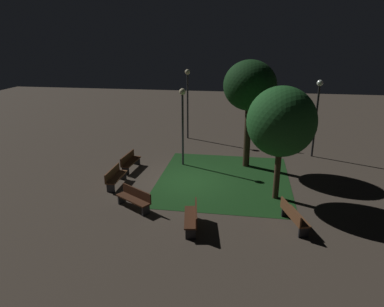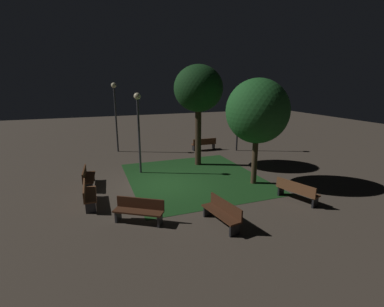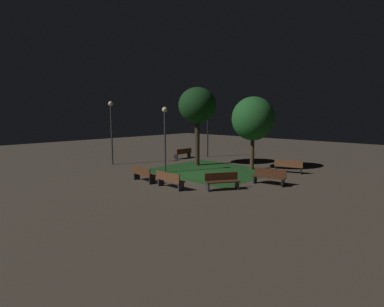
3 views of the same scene
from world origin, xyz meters
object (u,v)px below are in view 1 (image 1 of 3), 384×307
Objects in this scene: bench_lawn_edge at (134,198)px; bench_front_right at (193,217)px; lamp_post_plaza_east at (317,106)px; bench_corner at (115,176)px; bench_near_trees at (293,215)px; tree_right_canopy at (281,122)px; lamp_post_plaza_west at (188,93)px; lamp_post_path_center at (183,114)px; bench_back_row at (130,161)px; bench_front_left at (275,142)px; tree_near_wall at (250,87)px.

bench_front_right is at bearing 65.91° from bench_lawn_edge.
bench_front_right is 0.40× the size of lamp_post_plaza_east.
bench_corner is 1.02× the size of bench_lawn_edge.
lamp_post_plaza_east is at bearing 166.66° from bench_near_trees.
tree_right_canopy is at bearing -168.77° from bench_near_trees.
lamp_post_plaza_west is 1.11× the size of lamp_post_path_center.
tree_right_canopy is (-2.00, 6.06, 3.10)m from bench_lawn_edge.
bench_back_row is at bearing -107.55° from tree_right_canopy.
lamp_post_plaza_east is 1.06× the size of lamp_post_path_center.
lamp_post_path_center is at bearing -55.59° from bench_front_left.
bench_front_right is at bearing 10.54° from lamp_post_plaza_west.
bench_lawn_edge is at bearing -46.12° from lamp_post_plaza_east.
bench_front_left is 0.97× the size of bench_near_trees.
lamp_post_plaza_east is (1.00, 2.18, 2.67)m from bench_front_left.
bench_near_trees is at bearing 16.26° from tree_near_wall.
lamp_post_plaza_east is at bearing 133.88° from bench_lawn_edge.
bench_corner is 8.68m from bench_near_trees.
tree_near_wall reaches higher than bench_front_right.
bench_lawn_edge is at bearing -10.85° from lamp_post_path_center.
bench_lawn_edge is at bearing 20.86° from bench_back_row.
bench_corner is 5.08m from lamp_post_path_center.
lamp_post_plaza_west is at bearing -108.50° from lamp_post_plaza_east.
bench_back_row is 7.49m from lamp_post_plaza_west.
lamp_post_path_center is at bearing -166.55° from bench_front_right.
lamp_post_path_center is (-3.43, 2.77, 2.51)m from bench_corner.
lamp_post_path_center reaches higher than bench_lawn_edge.
lamp_post_plaza_west reaches higher than bench_corner.
tree_near_wall is 1.27× the size of lamp_post_plaza_east.
bench_front_right is 7.47m from lamp_post_path_center.
tree_right_canopy is 0.87× the size of tree_near_wall.
bench_front_left and bench_near_trees have the same top height.
bench_corner is at bearing -127.69° from bench_front_right.
bench_back_row is 7.67m from tree_near_wall.
tree_near_wall is 3.90m from lamp_post_path_center.
bench_corner is 8.42m from tree_near_wall.
tree_near_wall is (-3.79, 6.36, 4.01)m from bench_corner.
bench_corner is at bearing -59.18° from tree_near_wall.
bench_near_trees is 0.40× the size of lamp_post_plaza_east.
bench_front_left is 1.02× the size of bench_lawn_edge.
bench_back_row and bench_lawn_edge have the same top height.
tree_right_canopy reaches higher than lamp_post_plaza_west.
bench_lawn_edge is at bearing -37.90° from tree_near_wall.
bench_lawn_edge is at bearing -114.09° from bench_front_right.
tree_right_canopy reaches higher than bench_corner.
tree_near_wall reaches higher than lamp_post_plaza_east.
bench_corner is at bearing -91.45° from tree_right_canopy.
bench_near_trees is at bearing 100.38° from bench_front_right.
bench_back_row is 9.63m from bench_near_trees.
bench_back_row is 8.70m from tree_right_canopy.
bench_corner and bench_front_right have the same top height.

